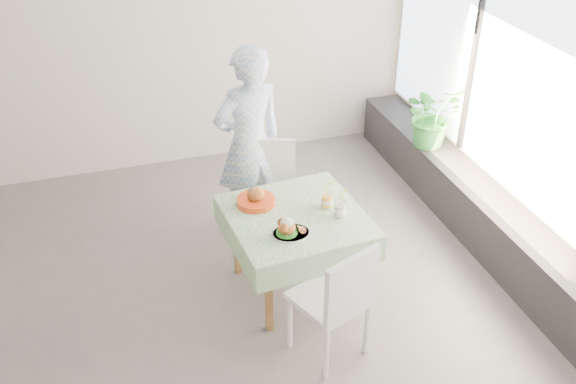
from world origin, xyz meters
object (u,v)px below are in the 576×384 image
object	(u,v)px
chair_far	(270,216)
main_dish	(289,229)
juice_cup_orange	(327,200)
cafe_table	(296,243)
chair_near	(330,320)
potted_plant	(433,115)
diner	(249,144)

from	to	relation	value
chair_far	main_dish	distance (m)	1.03
main_dish	juice_cup_orange	distance (m)	0.49
chair_far	main_dish	bearing A→B (deg)	-96.56
cafe_table	chair_near	world-z (taller)	chair_near
cafe_table	chair_near	xyz separation A→B (m)	(0.02, -0.76, -0.15)
chair_near	main_dish	bearing A→B (deg)	106.23
cafe_table	juice_cup_orange	bearing A→B (deg)	7.99
main_dish	juice_cup_orange	bearing A→B (deg)	34.55
cafe_table	potted_plant	bearing A→B (deg)	32.56
chair_far	juice_cup_orange	xyz separation A→B (m)	(0.30, -0.63, 0.50)
diner	juice_cup_orange	distance (m)	1.00
chair_near	juice_cup_orange	world-z (taller)	juice_cup_orange
cafe_table	main_dish	xyz separation A→B (m)	(-0.14, -0.24, 0.33)
cafe_table	diner	world-z (taller)	diner
chair_far	main_dish	world-z (taller)	chair_far
potted_plant	main_dish	bearing A→B (deg)	-144.33
cafe_table	main_dish	world-z (taller)	main_dish
diner	potted_plant	bearing A→B (deg)	172.33
cafe_table	potted_plant	world-z (taller)	potted_plant
chair_near	chair_far	bearing A→B (deg)	91.90
chair_near	potted_plant	xyz separation A→B (m)	(1.80, 1.92, 0.52)
chair_far	main_dish	xyz separation A→B (m)	(-0.10, -0.90, 0.49)
cafe_table	potted_plant	size ratio (longest dim) A/B	1.71
cafe_table	chair_near	bearing A→B (deg)	-88.82
cafe_table	chair_far	size ratio (longest dim) A/B	1.14
potted_plant	chair_near	bearing A→B (deg)	-133.15
diner	potted_plant	size ratio (longest dim) A/B	2.79
chair_near	cafe_table	bearing A→B (deg)	91.18
potted_plant	cafe_table	bearing A→B (deg)	-147.44
cafe_table	diner	distance (m)	1.06
main_dish	chair_near	bearing A→B (deg)	-73.77
chair_far	cafe_table	bearing A→B (deg)	-87.28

